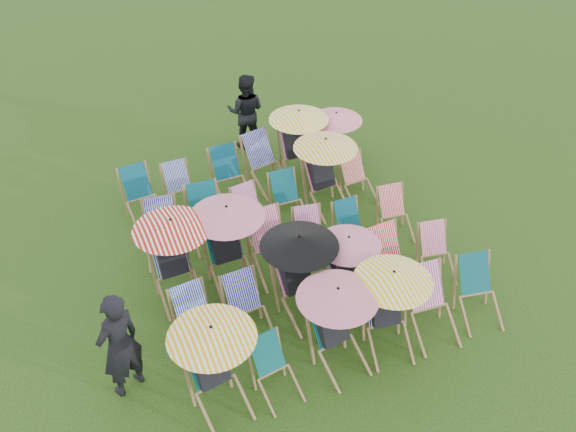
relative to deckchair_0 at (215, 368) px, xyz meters
name	(u,v)px	position (x,y,z in m)	size (l,w,h in m)	color
ground	(294,264)	(2.09, 2.13, -0.73)	(100.00, 100.00, 0.00)	#17330B
deckchair_0	(215,368)	(0.00, 0.00, 0.00)	(1.17, 1.27, 1.39)	olive
deckchair_1	(276,372)	(0.80, -0.14, -0.32)	(0.64, 0.82, 0.82)	olive
deckchair_2	(338,327)	(1.80, -0.01, -0.02)	(1.15, 1.24, 1.36)	olive
deckchair_3	(389,309)	(2.63, -0.01, -0.02)	(1.14, 1.21, 1.35)	olive
deckchair_4	(433,307)	(3.36, -0.07, -0.23)	(0.75, 0.99, 1.01)	olive
deckchair_5	(480,293)	(4.22, -0.09, -0.27)	(0.77, 0.96, 0.94)	olive
deckchair_6	(198,323)	(0.09, 1.08, -0.27)	(0.69, 0.90, 0.92)	olive
deckchair_7	(249,311)	(0.85, 1.01, -0.27)	(0.65, 0.88, 0.93)	olive
deckchair_8	(300,275)	(1.75, 1.13, 0.01)	(1.19, 1.29, 1.42)	olive
deckchair_9	(349,269)	(2.54, 1.05, -0.10)	(1.01, 1.10, 1.20)	olive
deckchair_10	(393,265)	(3.30, 0.95, -0.22)	(0.74, 0.99, 1.03)	olive
deckchair_11	(437,254)	(4.18, 0.99, -0.32)	(0.69, 0.85, 0.83)	olive
deckchair_12	(174,259)	(0.10, 2.25, 0.03)	(1.21, 1.27, 1.44)	olive
deckchair_13	(228,245)	(0.98, 2.22, 0.02)	(1.21, 1.26, 1.44)	olive
deckchair_14	(272,248)	(1.71, 2.13, -0.22)	(0.70, 0.97, 1.03)	olive
deckchair_15	(311,237)	(2.45, 2.21, -0.32)	(0.69, 0.86, 0.84)	olive
deckchair_16	(353,229)	(3.22, 2.12, -0.32)	(0.55, 0.76, 0.82)	olive
deckchair_17	(396,215)	(4.11, 2.16, -0.32)	(0.65, 0.83, 0.83)	olive
deckchair_18	(162,233)	(0.15, 3.29, -0.26)	(0.79, 0.98, 0.95)	olive
deckchair_19	(208,218)	(0.98, 3.34, -0.24)	(0.71, 0.94, 0.98)	olive
deckchair_20	(253,213)	(1.79, 3.25, -0.32)	(0.67, 0.84, 0.83)	olive
deckchair_21	(289,201)	(2.52, 3.28, -0.29)	(0.59, 0.82, 0.89)	olive
deckchair_22	(326,173)	(3.33, 3.43, 0.01)	(1.18, 1.27, 1.40)	olive
deckchair_23	(358,180)	(4.01, 3.37, -0.30)	(0.62, 0.83, 0.86)	olive
deckchair_24	(142,196)	(0.09, 4.49, -0.27)	(0.69, 0.90, 0.92)	olive
deckchair_25	(181,189)	(0.82, 4.46, -0.31)	(0.57, 0.79, 0.84)	olive
deckchair_26	(230,177)	(1.79, 4.41, -0.26)	(0.65, 0.89, 0.95)	olive
deckchair_27	(266,163)	(2.58, 4.49, -0.22)	(0.86, 1.06, 1.03)	olive
deckchair_28	(298,143)	(3.30, 4.59, 0.01)	(1.18, 1.24, 1.40)	olive
deckchair_29	(336,141)	(4.08, 4.46, -0.07)	(1.05, 1.14, 1.25)	olive
person_left	(119,345)	(-1.06, 0.76, 0.15)	(0.64, 0.42, 1.77)	black
person_rear	(246,112)	(2.75, 6.04, 0.10)	(0.81, 0.63, 1.67)	black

